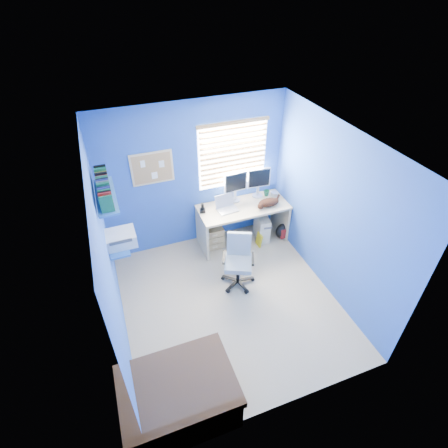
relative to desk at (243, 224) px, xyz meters
name	(u,v)px	position (x,y,z in m)	size (l,w,h in m)	color
floor	(230,302)	(-0.72, -1.26, -0.37)	(3.00, 3.20, 0.00)	tan
ceiling	(232,145)	(-0.72, -1.26, 2.13)	(3.00, 3.20, 0.00)	white
wall_back	(195,178)	(-0.72, 0.34, 0.88)	(3.00, 0.01, 2.50)	#2F54B4
wall_front	(294,340)	(-0.72, -2.86, 0.88)	(3.00, 0.01, 2.50)	#2F54B4
wall_left	(109,266)	(-2.22, -1.26, 0.88)	(0.01, 3.20, 2.50)	#2F54B4
wall_right	(332,213)	(0.78, -1.26, 0.88)	(0.01, 3.20, 2.50)	#2F54B4
desk	(243,224)	(0.00, 0.00, 0.00)	(1.52, 0.65, 0.74)	beige
laptop	(227,205)	(-0.29, -0.01, 0.48)	(0.33, 0.26, 0.22)	silver
monitor_left	(235,187)	(-0.07, 0.21, 0.64)	(0.40, 0.12, 0.54)	silver
monitor_right	(258,183)	(0.36, 0.21, 0.64)	(0.40, 0.12, 0.54)	silver
phone	(202,207)	(-0.69, 0.09, 0.45)	(0.09, 0.11, 0.17)	black
mug	(266,193)	(0.51, 0.16, 0.42)	(0.10, 0.09, 0.10)	#145934
cd_spindle	(274,194)	(0.64, 0.12, 0.41)	(0.13, 0.13, 0.07)	silver
cat	(269,202)	(0.40, -0.13, 0.44)	(0.37, 0.19, 0.13)	black
tower_pc	(262,227)	(0.37, -0.03, -0.14)	(0.19, 0.44, 0.45)	beige
drawer_boxes	(212,236)	(-0.54, 0.05, -0.17)	(0.35, 0.28, 0.41)	tan
yellow_book	(259,240)	(0.23, -0.23, -0.25)	(0.03, 0.17, 0.24)	yellow
backpack	(283,231)	(0.71, -0.19, -0.22)	(0.26, 0.20, 0.31)	black
bed_corner	(179,397)	(-1.80, -2.50, -0.09)	(1.16, 0.83, 0.56)	#4F3723
office_chair	(238,267)	(-0.45, -0.90, -0.06)	(0.64, 0.64, 0.84)	black
window_blinds	(233,155)	(-0.07, 0.31, 1.18)	(1.15, 0.05, 1.10)	white
corkboard	(152,168)	(-1.37, 0.33, 1.18)	(0.64, 0.02, 0.52)	beige
wall_shelves	(112,214)	(-2.07, -0.51, 1.06)	(0.42, 0.90, 1.05)	#2E6DBC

